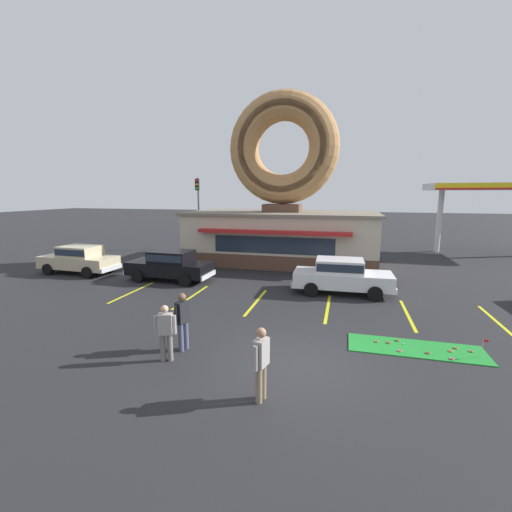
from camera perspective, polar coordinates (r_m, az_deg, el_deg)
ground_plane at (r=9.74m, az=6.74°, el=-17.67°), size 160.00×160.00×0.00m
donut_shop_building at (r=22.86m, az=4.41°, el=8.32°), size 12.30×6.75×10.96m
putting_mat at (r=11.58m, az=25.05°, el=-13.79°), size 3.87×1.29×0.03m
mini_donut_near_left at (r=11.32m, az=29.86°, el=-14.62°), size 0.13×0.13×0.04m
mini_donut_near_right at (r=12.08m, az=32.23°, el=-13.28°), size 0.13×0.13×0.04m
mini_donut_mid_left at (r=11.86m, az=22.49°, el=-12.86°), size 0.13×0.13×0.04m
mini_donut_mid_centre at (r=12.08m, az=30.33°, el=-13.08°), size 0.13×0.13×0.04m
mini_donut_mid_right at (r=11.37m, az=26.72°, el=-14.22°), size 0.13×0.13×0.04m
mini_donut_far_left at (r=11.60m, az=21.20°, el=-13.30°), size 0.13×0.13×0.04m
mini_donut_far_centre at (r=11.56m, az=19.46°, el=-13.26°), size 0.13×0.13×0.04m
mini_donut_far_right at (r=11.17m, az=22.84°, el=-14.35°), size 0.13×0.13×0.04m
mini_donut_extra at (r=11.79m, az=29.69°, el=-13.59°), size 0.13×0.13×0.04m
golf_ball at (r=11.69m, az=23.42°, el=-13.25°), size 0.04×0.04×0.04m
putting_flag_pin at (r=11.74m, az=33.81°, el=-12.05°), size 0.13×0.01×0.55m
car_black at (r=18.64m, az=-14.10°, el=-1.34°), size 4.61×2.09×1.60m
car_white at (r=16.27m, az=14.05°, el=-3.04°), size 4.60×2.07×1.60m
car_champagne at (r=22.19m, az=-27.37°, el=-0.35°), size 4.61×2.09×1.60m
pedestrian_blue_sweater_man at (r=9.87m, az=-14.84°, el=-11.91°), size 0.57×0.35×1.60m
pedestrian_hooded_kid at (r=10.35m, az=-12.11°, el=-10.18°), size 0.36×0.56×1.75m
pedestrian_leather_jacket_man at (r=7.85m, az=0.84°, el=-17.04°), size 0.33×0.58×1.72m
trash_bin at (r=22.17m, az=-11.38°, el=-0.36°), size 0.57×0.57×0.97m
traffic_light_pole at (r=28.55m, az=-9.59°, el=8.56°), size 0.28×0.47×5.80m
gas_station_canopy at (r=31.27m, az=34.93°, el=9.12°), size 9.00×4.46×5.30m
parking_stripe_far_left at (r=17.18m, az=-19.83°, el=-5.64°), size 0.12×3.60×0.01m
parking_stripe_left at (r=15.71m, az=-10.71°, el=-6.67°), size 0.12×3.60×0.01m
parking_stripe_mid_left at (r=14.71m, az=0.01°, el=-7.67°), size 0.12×3.60×0.01m
parking_stripe_centre at (r=14.29m, az=11.86°, el=-8.46°), size 0.12×3.60×0.01m
parking_stripe_mid_right at (r=14.49m, az=23.93°, el=-8.90°), size 0.12×3.60×0.01m
parking_stripe_right at (r=15.28m, az=35.22°, el=-8.95°), size 0.12×3.60×0.01m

